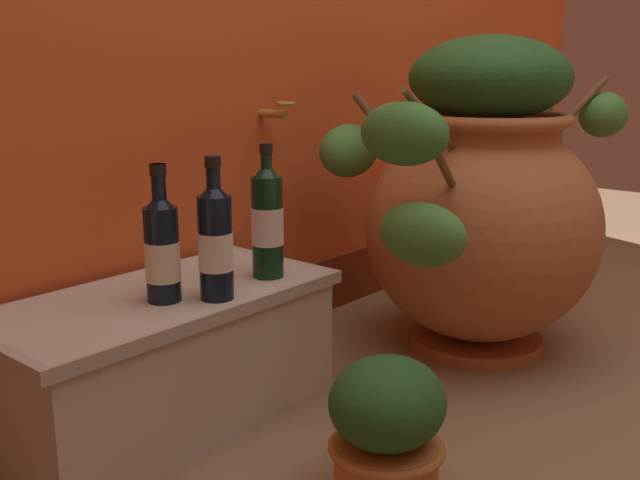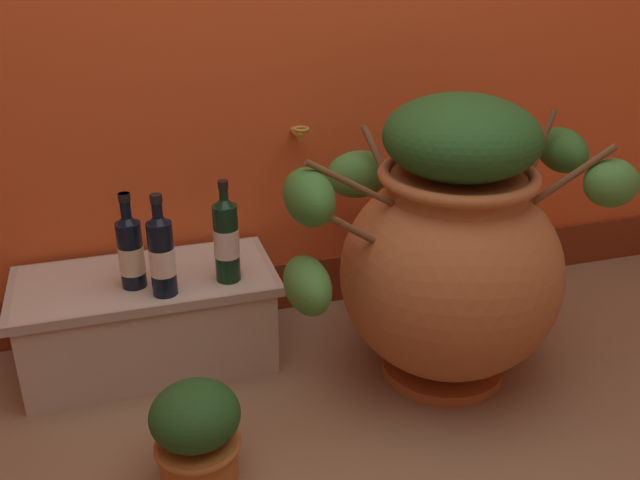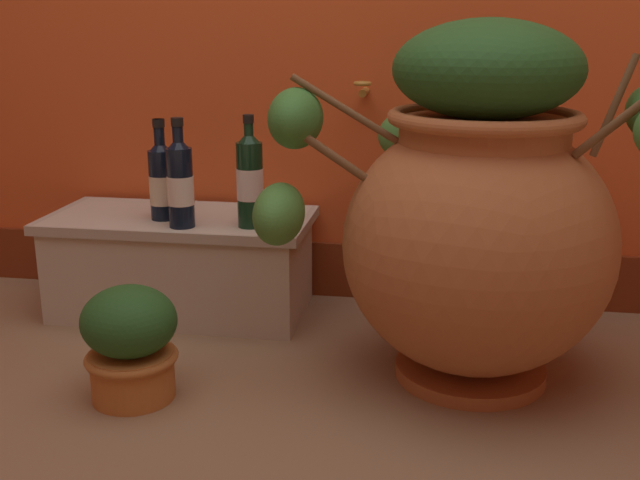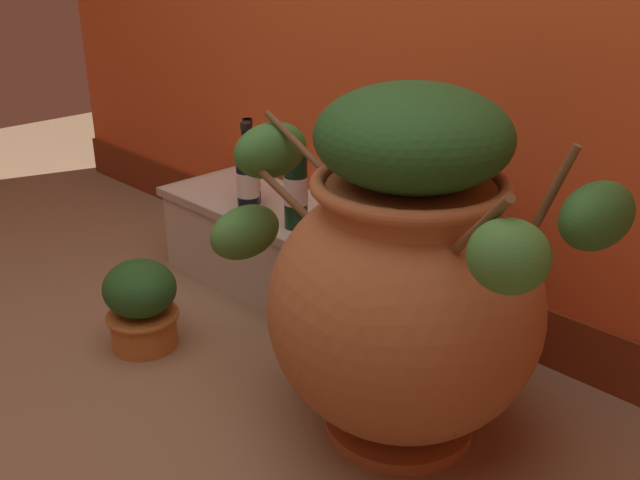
{
  "view_description": "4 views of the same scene",
  "coord_description": "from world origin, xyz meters",
  "px_view_note": "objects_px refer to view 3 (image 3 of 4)",
  "views": [
    {
      "loc": [
        -1.49,
        -0.42,
        0.82
      ],
      "look_at": [
        -0.05,
        0.81,
        0.36
      ],
      "focal_mm": 40.52,
      "sensor_mm": 36.0,
      "label": 1
    },
    {
      "loc": [
        -0.57,
        -1.18,
        1.36
      ],
      "look_at": [
        0.01,
        0.73,
        0.44
      ],
      "focal_mm": 39.8,
      "sensor_mm": 36.0,
      "label": 2
    },
    {
      "loc": [
        0.28,
        -1.31,
        0.9
      ],
      "look_at": [
        -0.05,
        0.71,
        0.31
      ],
      "focal_mm": 42.65,
      "sensor_mm": 36.0,
      "label": 3
    },
    {
      "loc": [
        1.32,
        -0.69,
        1.21
      ],
      "look_at": [
        -0.07,
        0.69,
        0.36
      ],
      "focal_mm": 40.21,
      "sensor_mm": 36.0,
      "label": 4
    }
  ],
  "objects_px": {
    "terracotta_urn": "(476,215)",
    "wine_bottle_right": "(250,178)",
    "wine_bottle_middle": "(180,181)",
    "potted_shrub": "(130,342)",
    "wine_bottle_left": "(162,179)"
  },
  "relations": [
    {
      "from": "terracotta_urn",
      "to": "potted_shrub",
      "type": "bearing_deg",
      "value": -162.73
    },
    {
      "from": "wine_bottle_right",
      "to": "potted_shrub",
      "type": "xyz_separation_m",
      "value": [
        -0.18,
        -0.49,
        -0.31
      ]
    },
    {
      "from": "potted_shrub",
      "to": "wine_bottle_middle",
      "type": "bearing_deg",
      "value": 92.13
    },
    {
      "from": "terracotta_urn",
      "to": "wine_bottle_right",
      "type": "height_order",
      "value": "terracotta_urn"
    },
    {
      "from": "wine_bottle_left",
      "to": "potted_shrub",
      "type": "distance_m",
      "value": 0.62
    },
    {
      "from": "wine_bottle_middle",
      "to": "wine_bottle_left",
      "type": "bearing_deg",
      "value": 137.89
    },
    {
      "from": "wine_bottle_middle",
      "to": "potted_shrub",
      "type": "height_order",
      "value": "wine_bottle_middle"
    },
    {
      "from": "wine_bottle_left",
      "to": "wine_bottle_right",
      "type": "xyz_separation_m",
      "value": [
        0.28,
        -0.04,
        0.02
      ]
    },
    {
      "from": "wine_bottle_left",
      "to": "wine_bottle_right",
      "type": "distance_m",
      "value": 0.29
    },
    {
      "from": "terracotta_urn",
      "to": "wine_bottle_left",
      "type": "xyz_separation_m",
      "value": [
        -0.92,
        0.28,
        0.01
      ]
    },
    {
      "from": "terracotta_urn",
      "to": "wine_bottle_right",
      "type": "xyz_separation_m",
      "value": [
        -0.64,
        0.24,
        0.03
      ]
    },
    {
      "from": "terracotta_urn",
      "to": "wine_bottle_right",
      "type": "distance_m",
      "value": 0.68
    },
    {
      "from": "wine_bottle_left",
      "to": "wine_bottle_right",
      "type": "height_order",
      "value": "wine_bottle_right"
    },
    {
      "from": "wine_bottle_left",
      "to": "wine_bottle_right",
      "type": "relative_size",
      "value": 0.93
    },
    {
      "from": "terracotta_urn",
      "to": "wine_bottle_middle",
      "type": "bearing_deg",
      "value": 166.51
    }
  ]
}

